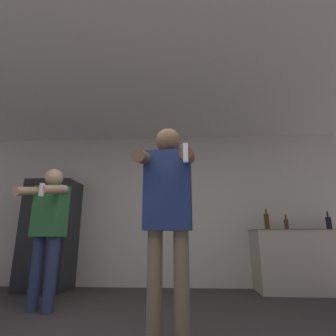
{
  "coord_description": "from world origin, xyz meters",
  "views": [
    {
      "loc": [
        0.45,
        -1.47,
        0.8
      ],
      "look_at": [
        0.33,
        0.62,
        1.35
      ],
      "focal_mm": 28.0,
      "sensor_mm": 36.0,
      "label": 1
    }
  ],
  "objects_px": {
    "bottle_clear_vodka": "(329,223)",
    "bottle_brown_liquor": "(267,221)",
    "person_man_side": "(48,224)",
    "refrigerator": "(50,233)",
    "bottle_tall_gin": "(286,224)",
    "person_woman_foreground": "(168,207)"
  },
  "relations": [
    {
      "from": "person_man_side",
      "to": "refrigerator",
      "type": "bearing_deg",
      "value": 115.29
    },
    {
      "from": "person_man_side",
      "to": "person_woman_foreground",
      "type": "bearing_deg",
      "value": -33.74
    },
    {
      "from": "refrigerator",
      "to": "person_man_side",
      "type": "height_order",
      "value": "refrigerator"
    },
    {
      "from": "bottle_tall_gin",
      "to": "bottle_clear_vodka",
      "type": "bearing_deg",
      "value": 0.0
    },
    {
      "from": "bottle_clear_vodka",
      "to": "bottle_brown_liquor",
      "type": "bearing_deg",
      "value": -180.0
    },
    {
      "from": "bottle_clear_vodka",
      "to": "bottle_brown_liquor",
      "type": "height_order",
      "value": "bottle_brown_liquor"
    },
    {
      "from": "bottle_tall_gin",
      "to": "person_man_side",
      "type": "bearing_deg",
      "value": -159.0
    },
    {
      "from": "bottle_clear_vodka",
      "to": "person_man_side",
      "type": "height_order",
      "value": "person_man_side"
    },
    {
      "from": "bottle_clear_vodka",
      "to": "bottle_tall_gin",
      "type": "height_order",
      "value": "bottle_clear_vodka"
    },
    {
      "from": "person_woman_foreground",
      "to": "person_man_side",
      "type": "distance_m",
      "value": 1.76
    },
    {
      "from": "refrigerator",
      "to": "bottle_tall_gin",
      "type": "bearing_deg",
      "value": 1.19
    },
    {
      "from": "bottle_clear_vodka",
      "to": "bottle_tall_gin",
      "type": "distance_m",
      "value": 0.65
    },
    {
      "from": "bottle_brown_liquor",
      "to": "refrigerator",
      "type": "bearing_deg",
      "value": -178.71
    },
    {
      "from": "bottle_clear_vodka",
      "to": "bottle_brown_liquor",
      "type": "xyz_separation_m",
      "value": [
        -0.95,
        -0.0,
        0.03
      ]
    },
    {
      "from": "refrigerator",
      "to": "bottle_brown_liquor",
      "type": "xyz_separation_m",
      "value": [
        3.45,
        0.08,
        0.19
      ]
    },
    {
      "from": "refrigerator",
      "to": "bottle_tall_gin",
      "type": "height_order",
      "value": "refrigerator"
    },
    {
      "from": "bottle_tall_gin",
      "to": "person_woman_foreground",
      "type": "height_order",
      "value": "person_woman_foreground"
    },
    {
      "from": "refrigerator",
      "to": "bottle_tall_gin",
      "type": "relative_size",
      "value": 7.22
    },
    {
      "from": "bottle_tall_gin",
      "to": "person_woman_foreground",
      "type": "bearing_deg",
      "value": -128.3
    },
    {
      "from": "refrigerator",
      "to": "person_woman_foreground",
      "type": "distance_m",
      "value": 2.93
    },
    {
      "from": "person_man_side",
      "to": "bottle_brown_liquor",
      "type": "bearing_deg",
      "value": 22.93
    },
    {
      "from": "refrigerator",
      "to": "bottle_clear_vodka",
      "type": "xyz_separation_m",
      "value": [
        4.4,
        0.08,
        0.16
      ]
    }
  ]
}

